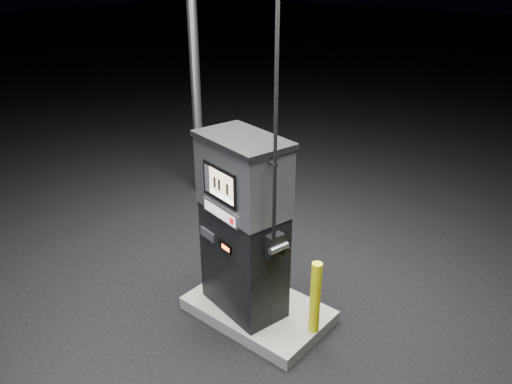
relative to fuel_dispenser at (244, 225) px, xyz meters
The scene contains 5 objects.
ground 1.21m from the fuel_dispenser, 41.78° to the left, with size 80.00×80.00×0.00m, color black.
pump_island 1.14m from the fuel_dispenser, 41.78° to the left, with size 1.60×1.00×0.15m, color slate.
fuel_dispenser is the anchor object (origin of this frame).
bollard_left 0.78m from the fuel_dispenser, behind, with size 0.11×0.11×0.82m, color yellow.
bollard_right 1.07m from the fuel_dispenser, 10.13° to the left, with size 0.11×0.11×0.85m, color yellow.
Camera 1 is at (3.00, -3.62, 3.78)m, focal length 35.00 mm.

